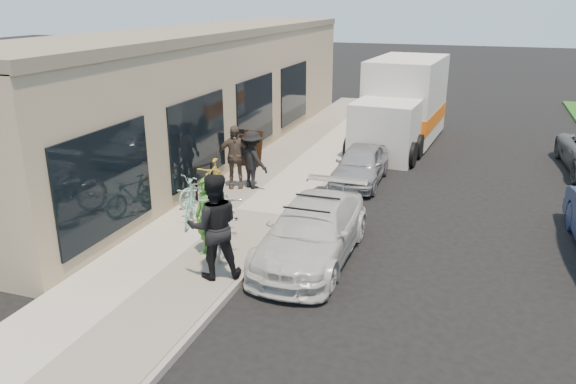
% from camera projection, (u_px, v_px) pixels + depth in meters
% --- Properties ---
extents(ground, '(120.00, 120.00, 0.00)m').
position_uv_depth(ground, '(268.00, 281.00, 10.76)').
color(ground, black).
rests_on(ground, ground).
extents(sidewalk, '(3.00, 34.00, 0.15)m').
position_uv_depth(sidewalk, '(236.00, 212.00, 14.03)').
color(sidewalk, '#ADA79B').
rests_on(sidewalk, ground).
extents(curb, '(0.12, 34.00, 0.13)m').
position_uv_depth(curb, '(295.00, 220.00, 13.56)').
color(curb, gray).
rests_on(curb, ground).
extents(storefront, '(3.60, 20.00, 4.22)m').
position_uv_depth(storefront, '(207.00, 93.00, 18.82)').
color(storefront, tan).
rests_on(storefront, ground).
extents(bike_rack, '(0.24, 0.62, 0.91)m').
position_uv_depth(bike_rack, '(204.00, 177.00, 14.65)').
color(bike_rack, black).
rests_on(bike_rack, sidewalk).
extents(sandwich_board, '(0.69, 0.70, 1.06)m').
position_uv_depth(sandwich_board, '(249.00, 149.00, 17.41)').
color(sandwich_board, black).
rests_on(sandwich_board, sidewalk).
extents(sedan_white, '(1.71, 4.17, 1.25)m').
position_uv_depth(sedan_white, '(313.00, 231.00, 11.51)').
color(sedan_white, silver).
rests_on(sedan_white, ground).
extents(sedan_silver, '(1.34, 3.27, 1.11)m').
position_uv_depth(sedan_silver, '(361.00, 164.00, 16.31)').
color(sedan_silver, '#A3A3A8').
rests_on(sedan_silver, ground).
extents(moving_truck, '(2.79, 6.39, 3.06)m').
position_uv_depth(moving_truck, '(402.00, 107.00, 20.54)').
color(moving_truck, silver).
rests_on(moving_truck, ground).
extents(tandem_bike, '(1.65, 2.55, 1.27)m').
position_uv_depth(tandem_bike, '(224.00, 217.00, 11.80)').
color(tandem_bike, silver).
rests_on(tandem_bike, sidewalk).
extents(woman_rider, '(0.70, 0.57, 1.66)m').
position_uv_depth(woman_rider, '(207.00, 217.00, 11.23)').
color(woman_rider, '#428C2E').
rests_on(woman_rider, sidewalk).
extents(man_standing, '(1.23, 1.16, 2.02)m').
position_uv_depth(man_standing, '(214.00, 226.00, 10.32)').
color(man_standing, black).
rests_on(man_standing, sidewalk).
extents(cruiser_bike_a, '(0.98, 1.62, 0.94)m').
position_uv_depth(cruiser_bike_a, '(190.00, 202.00, 13.10)').
color(cruiser_bike_a, '#7DBBB2').
rests_on(cruiser_bike_a, sidewalk).
extents(cruiser_bike_b, '(0.95, 1.64, 0.81)m').
position_uv_depth(cruiser_bike_b, '(201.00, 188.00, 14.31)').
color(cruiser_bike_b, '#7DBBB2').
rests_on(cruiser_bike_b, sidewalk).
extents(cruiser_bike_c, '(0.85, 1.90, 1.11)m').
position_uv_depth(cruiser_bike_c, '(212.00, 183.00, 14.20)').
color(cruiser_bike_c, gold).
rests_on(cruiser_bike_c, sidewalk).
extents(bystander_a, '(1.19, 0.96, 1.60)m').
position_uv_depth(bystander_a, '(252.00, 160.00, 15.32)').
color(bystander_a, black).
rests_on(bystander_a, sidewalk).
extents(bystander_b, '(1.11, 0.79, 1.75)m').
position_uv_depth(bystander_b, '(235.00, 157.00, 15.34)').
color(bystander_b, brown).
rests_on(bystander_b, sidewalk).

